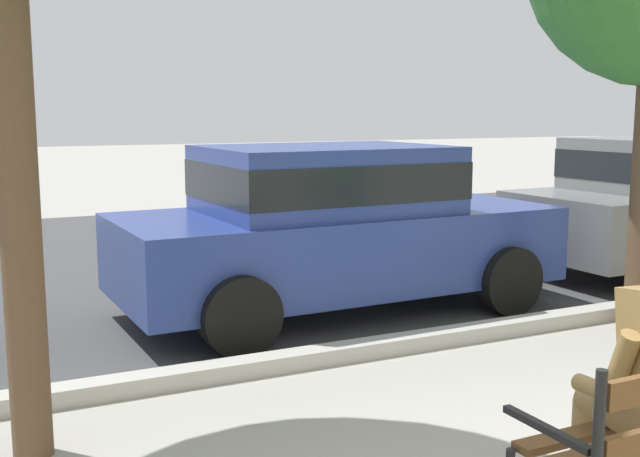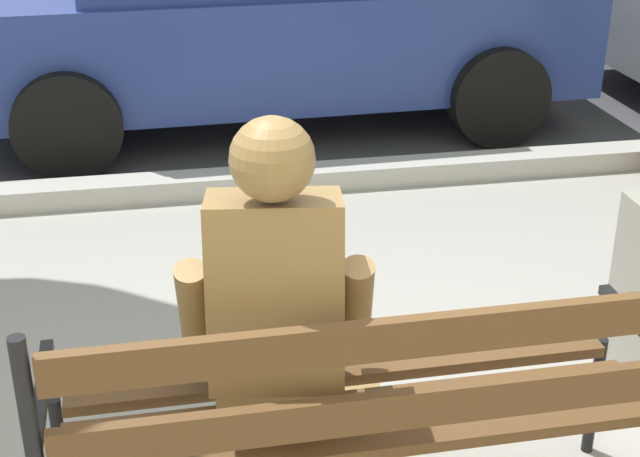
{
  "view_description": "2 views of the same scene",
  "coord_description": "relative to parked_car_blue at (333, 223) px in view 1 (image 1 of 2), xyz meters",
  "views": [
    {
      "loc": [
        -2.88,
        -2.1,
        1.88
      ],
      "look_at": [
        0.18,
        4.22,
        0.8
      ],
      "focal_mm": 43.24,
      "sensor_mm": 36.0,
      "label": 1
    },
    {
      "loc": [
        -0.43,
        -2.1,
        2.1
      ],
      "look_at": [
        0.09,
        0.75,
        0.75
      ],
      "focal_mm": 53.16,
      "sensor_mm": 36.0,
      "label": 2
    }
  ],
  "objects": [
    {
      "name": "curb_stone",
      "position": [
        -0.31,
        -1.32,
        -0.78
      ],
      "size": [
        60.0,
        0.2,
        0.12
      ],
      "primitive_type": "cube",
      "color": "#B2AFA8",
      "rests_on": "ground"
    },
    {
      "name": "street_surface",
      "position": [
        -0.31,
        3.28,
        -0.84
      ],
      "size": [
        60.0,
        9.0,
        0.01
      ],
      "primitive_type": "cube",
      "color": "#424244",
      "rests_on": "ground"
    },
    {
      "name": "parked_car_blue",
      "position": [
        0.0,
        0.0,
        0.0
      ],
      "size": [
        4.15,
        2.02,
        1.56
      ],
      "color": "navy",
      "rests_on": "ground"
    }
  ]
}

